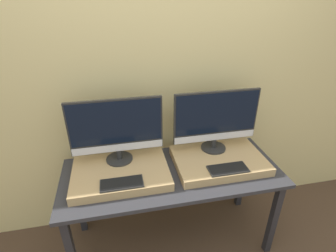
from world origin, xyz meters
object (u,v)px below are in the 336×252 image
at_px(monitor_left, 116,129).
at_px(monitor_right, 216,119).
at_px(keyboard_left, 122,183).
at_px(keyboard_right, 228,169).

bearing_deg(monitor_left, monitor_right, 0.00).
bearing_deg(monitor_right, monitor_left, 180.00).
distance_m(keyboard_left, keyboard_right, 0.75).
xyz_separation_m(keyboard_left, monitor_right, (0.75, 0.29, 0.26)).
bearing_deg(keyboard_left, keyboard_right, 0.00).
relative_size(monitor_left, keyboard_right, 2.33).
bearing_deg(keyboard_left, monitor_right, 21.01).
bearing_deg(monitor_right, keyboard_right, -90.00).
distance_m(keyboard_left, monitor_right, 0.84).
relative_size(monitor_right, keyboard_right, 2.33).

